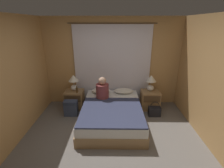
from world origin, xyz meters
TOP-DOWN VIEW (x-y plane):
  - ground_plane at (0.00, 0.00)m, footprint 16.00×16.00m
  - wall_back at (0.00, 2.00)m, footprint 3.96×0.06m
  - curtain_panel at (0.00, 1.94)m, footprint 2.36×0.02m
  - bed at (0.00, 0.91)m, footprint 1.46×1.96m
  - nightstand_left at (-1.08, 1.60)m, footprint 0.51×0.45m
  - nightstand_right at (1.08, 1.60)m, footprint 0.51×0.45m
  - lamp_left at (-1.08, 1.67)m, footprint 0.29×0.29m
  - lamp_right at (1.08, 1.67)m, footprint 0.29×0.29m
  - pillow_left at (-0.32, 1.68)m, footprint 0.54×0.33m
  - pillow_right at (0.32, 1.68)m, footprint 0.54×0.33m
  - blanket_on_bed at (0.00, 0.62)m, footprint 1.40×1.33m
  - person_left_in_bed at (-0.25, 1.32)m, footprint 0.33×0.33m
  - beer_bottle_on_left_stand at (-0.97, 1.51)m, footprint 0.06×0.06m
  - backpack_on_floor at (-1.09, 1.18)m, footprint 0.35×0.21m
  - handbag_on_floor at (1.12, 1.18)m, footprint 0.31×0.17m

SIDE VIEW (x-z plane):
  - ground_plane at x=0.00m, z-range 0.00..0.00m
  - handbag_on_floor at x=1.12m, z-range -0.07..0.34m
  - bed at x=0.00m, z-range 0.00..0.44m
  - backpack_on_floor at x=-1.09m, z-range 0.03..0.45m
  - nightstand_left at x=-1.08m, z-range 0.00..0.53m
  - nightstand_right at x=1.08m, z-range 0.00..0.53m
  - blanket_on_bed at x=0.00m, z-range 0.44..0.47m
  - pillow_left at x=-0.32m, z-range 0.44..0.56m
  - pillow_right at x=0.32m, z-range 0.44..0.56m
  - beer_bottle_on_left_stand at x=-0.97m, z-range 0.50..0.70m
  - person_left_in_bed at x=-0.25m, z-range 0.39..0.98m
  - lamp_left at x=-1.08m, z-range 0.57..1.02m
  - lamp_right at x=1.08m, z-range 0.57..1.02m
  - curtain_panel at x=0.00m, z-range 0.00..2.32m
  - wall_back at x=0.00m, z-range 0.00..2.50m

